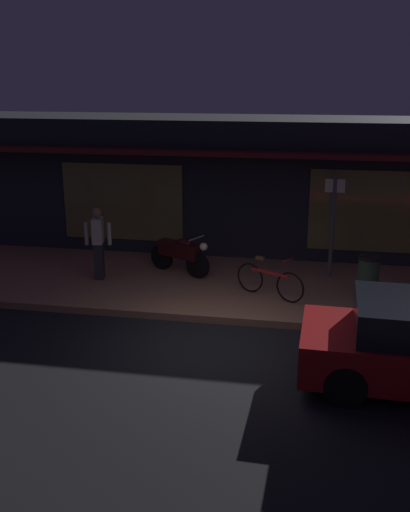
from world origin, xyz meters
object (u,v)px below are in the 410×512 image
sign_post (333,220)px  trash_bin (368,276)px  person_photographer (98,242)px  bicycle_parked (269,281)px  motorcycle (180,253)px

sign_post → trash_bin: size_ratio=2.58×
person_photographer → trash_bin: size_ratio=1.80×
trash_bin → person_photographer: bearing=178.3°
bicycle_parked → person_photographer: size_ratio=0.89×
sign_post → trash_bin: sign_post is taller
motorcycle → person_photographer: (-1.77, -0.68, 0.38)m
sign_post → person_photographer: bearing=-168.5°
bicycle_parked → trash_bin: trash_bin is taller
bicycle_parked → sign_post: bearing=50.9°
motorcycle → sign_post: (3.49, 0.39, 0.86)m
sign_post → bicycle_parked: bearing=-129.1°
motorcycle → sign_post: bearing=6.3°
motorcycle → sign_post: size_ratio=0.66×
bicycle_parked → sign_post: sign_post is taller
motorcycle → trash_bin: (4.24, -0.85, -0.03)m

